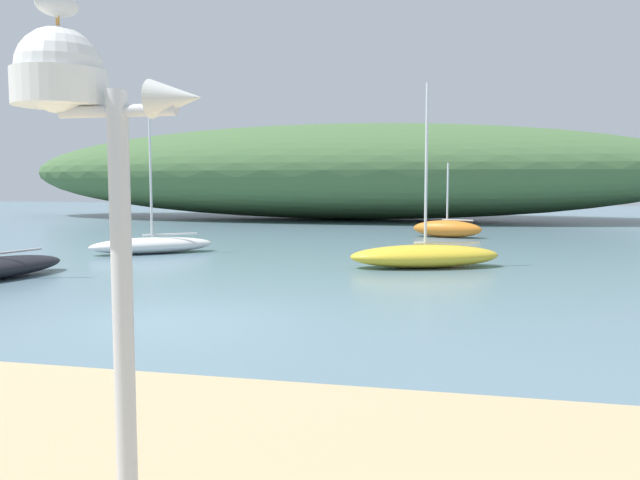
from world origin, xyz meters
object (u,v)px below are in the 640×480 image
object	(u,v)px
seagull_on_radar	(54,2)
sailboat_east_reach	(152,245)
mast_structure	(79,123)
sailboat_centre_water	(425,255)
sailboat_far_left	(447,229)

from	to	relation	value
seagull_on_radar	sailboat_east_reach	distance (m)	18.97
seagull_on_radar	sailboat_east_reach	size ratio (longest dim) A/B	0.06
mast_structure	sailboat_centre_water	xyz separation A→B (m)	(1.07, 15.20, -2.42)
sailboat_centre_water	sailboat_far_left	xyz separation A→B (m)	(0.34, 10.35, 0.04)
sailboat_centre_water	sailboat_east_reach	xyz separation A→B (m)	(-9.31, 1.65, -0.04)
sailboat_far_left	sailboat_east_reach	bearing A→B (deg)	-137.96
sailboat_centre_water	sailboat_east_reach	distance (m)	9.45
seagull_on_radar	sailboat_centre_water	distance (m)	15.57
mast_structure	seagull_on_radar	bearing A→B (deg)	-174.03
mast_structure	seagull_on_radar	distance (m)	0.68
seagull_on_radar	sailboat_far_left	xyz separation A→B (m)	(1.54, 25.56, -3.05)
sailboat_east_reach	sailboat_centre_water	bearing A→B (deg)	-10.05
mast_structure	seagull_on_radar	size ratio (longest dim) A/B	10.68
sailboat_centre_water	sailboat_far_left	bearing A→B (deg)	88.11
mast_structure	seagull_on_radar	xyz separation A→B (m)	(-0.12, -0.01, 0.67)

